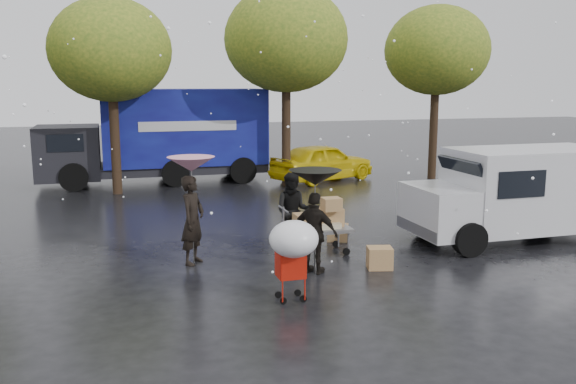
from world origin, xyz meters
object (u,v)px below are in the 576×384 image
object	(u,v)px
white_van	(516,192)
blue_truck	(162,136)
yellow_taxi	(322,162)
vendor_cart	(320,221)
shopping_cart	(293,243)
person_pink	(193,220)
person_black	(315,233)

from	to	relation	value
white_van	blue_truck	world-z (taller)	blue_truck
yellow_taxi	blue_truck	bearing A→B (deg)	53.45
vendor_cart	blue_truck	xyz separation A→B (m)	(-2.47, 10.91, 1.03)
shopping_cart	vendor_cart	bearing A→B (deg)	62.56
blue_truck	person_pink	bearing A→B (deg)	-91.70
shopping_cart	white_van	xyz separation A→B (m)	(6.34, 2.62, 0.10)
person_pink	blue_truck	world-z (taller)	blue_truck
vendor_cart	yellow_taxi	size ratio (longest dim) A/B	0.35
person_black	yellow_taxi	size ratio (longest dim) A/B	0.38
shopping_cart	blue_truck	size ratio (longest dim) A/B	0.18
person_pink	vendor_cart	bearing A→B (deg)	-56.21
white_van	vendor_cart	bearing A→B (deg)	177.67
vendor_cart	white_van	world-z (taller)	white_van
person_black	white_van	xyz separation A→B (m)	(5.45, 1.13, 0.34)
shopping_cart	yellow_taxi	world-z (taller)	shopping_cart
white_van	blue_truck	size ratio (longest dim) A/B	0.59
person_black	vendor_cart	world-z (taller)	person_black
person_black	blue_truck	xyz separation A→B (m)	(-1.90, 12.24, 0.94)
vendor_cart	blue_truck	world-z (taller)	blue_truck
person_pink	yellow_taxi	size ratio (longest dim) A/B	0.43
white_van	yellow_taxi	bearing A→B (deg)	98.51
person_pink	vendor_cart	xyz separation A→B (m)	(2.79, -0.02, -0.21)
person_black	vendor_cart	bearing A→B (deg)	-70.66
person_pink	white_van	distance (m)	7.67
yellow_taxi	person_black	bearing A→B (deg)	136.73
shopping_cart	yellow_taxi	size ratio (longest dim) A/B	0.34
person_pink	white_van	world-z (taller)	white_van
white_van	blue_truck	bearing A→B (deg)	123.46
blue_truck	yellow_taxi	bearing A→B (deg)	-13.55
white_van	blue_truck	xyz separation A→B (m)	(-7.34, 11.11, 0.60)
vendor_cart	shopping_cart	distance (m)	3.19
shopping_cart	white_van	world-z (taller)	white_van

